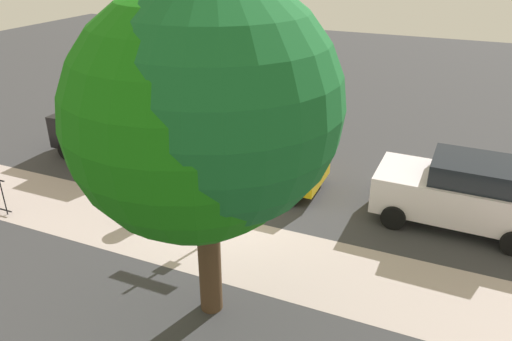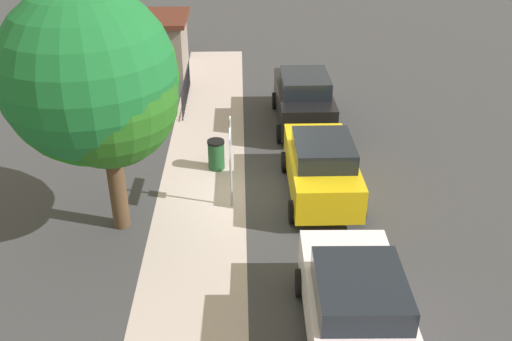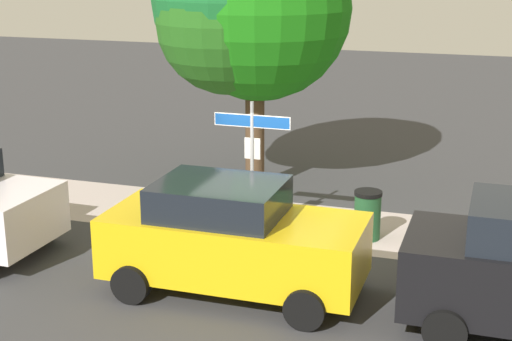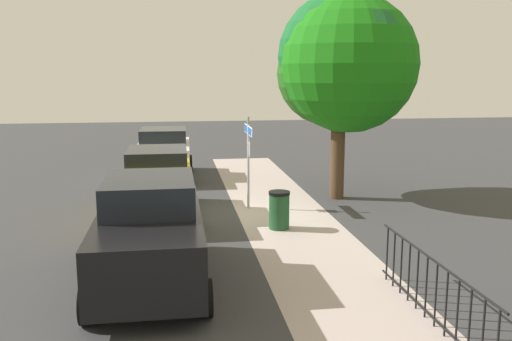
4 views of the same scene
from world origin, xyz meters
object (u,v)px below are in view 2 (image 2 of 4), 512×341
object	(u,v)px
shade_tree	(91,77)
utility_shed	(159,43)
street_sign	(230,147)
car_yellow	(321,167)
trash_bin	(216,155)
car_black	(303,99)
car_white	(356,307)

from	to	relation	value
shade_tree	utility_shed	world-z (taller)	shade_tree
street_sign	car_yellow	xyz separation A→B (m)	(0.51, -2.61, -0.93)
trash_bin	shade_tree	bearing A→B (deg)	140.95
utility_shed	trash_bin	distance (m)	10.10
car_black	trash_bin	xyz separation A→B (m)	(-3.32, 3.10, -0.51)
utility_shed	car_white	bearing A→B (deg)	-160.90
trash_bin	street_sign	bearing A→B (deg)	-167.35
car_yellow	street_sign	bearing A→B (deg)	101.14
shade_tree	utility_shed	xyz separation A→B (m)	(12.94, 0.23, -3.00)
shade_tree	car_white	bearing A→B (deg)	-126.46
car_white	street_sign	bearing A→B (deg)	26.87
street_sign	trash_bin	bearing A→B (deg)	12.65
car_yellow	utility_shed	bearing A→B (deg)	27.89
trash_bin	car_white	bearing A→B (deg)	-157.98
trash_bin	utility_shed	bearing A→B (deg)	16.74
car_white	utility_shed	bearing A→B (deg)	20.32
car_yellow	trash_bin	bearing A→B (deg)	61.19
car_white	utility_shed	size ratio (longest dim) A/B	1.21
utility_shed	car_black	bearing A→B (deg)	-136.50
car_white	trash_bin	size ratio (longest dim) A/B	4.30
street_sign	shade_tree	bearing A→B (deg)	108.69
car_white	car_yellow	distance (m)	5.81
car_yellow	trash_bin	xyz separation A→B (m)	(1.71, 3.11, -0.45)
car_black	car_yellow	bearing A→B (deg)	-179.71
utility_shed	trash_bin	bearing A→B (deg)	-163.26
street_sign	car_white	world-z (taller)	street_sign
shade_tree	car_yellow	world-z (taller)	shade_tree
street_sign	car_yellow	distance (m)	2.82
shade_tree	utility_shed	bearing A→B (deg)	1.00
trash_bin	car_yellow	bearing A→B (deg)	-118.81
street_sign	trash_bin	xyz separation A→B (m)	(2.22, 0.50, -1.38)
shade_tree	car_black	xyz separation A→B (m)	(6.61, -5.78, -3.28)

